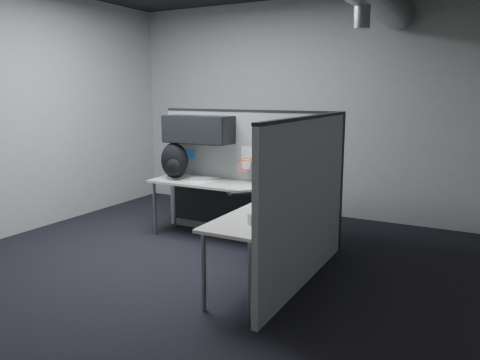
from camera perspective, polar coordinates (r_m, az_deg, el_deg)
The scene contains 12 objects.
room at distance 4.44m, azimuth 0.78°, elevation 13.91°, with size 5.62×5.62×3.22m.
partition_back at distance 5.96m, azimuth -0.72°, elevation 2.49°, with size 2.44×0.42×1.63m.
partition_right at distance 4.53m, azimuth 8.11°, elevation -2.54°, with size 0.07×2.23×1.63m.
desk at distance 5.39m, azimuth 0.28°, elevation -2.55°, with size 2.31×2.11×0.73m.
monitor at distance 5.33m, azimuth 6.33°, elevation 1.30°, with size 0.60×0.60×0.49m.
keyboard at distance 5.18m, azimuth 0.66°, elevation -1.56°, with size 0.37×0.39×0.04m.
mouse at distance 4.84m, azimuth 3.60°, elevation -2.46°, with size 0.28×0.30×0.05m.
phone at distance 4.31m, azimuth 3.61°, elevation -3.83°, with size 0.21×0.23×0.10m.
bottles at distance 3.92m, azimuth 3.02°, elevation -5.38°, with size 0.13×0.14×0.07m.
cup at distance 4.01m, azimuth 1.40°, elevation -4.76°, with size 0.07×0.07×0.10m, color beige.
papers at distance 6.25m, azimuth -6.08°, elevation 0.43°, with size 0.91×0.73×0.02m.
backpack at distance 6.15m, azimuth -8.00°, elevation 2.29°, with size 0.43×0.39×0.47m.
Camera 1 is at (2.60, -3.93, 1.85)m, focal length 35.00 mm.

